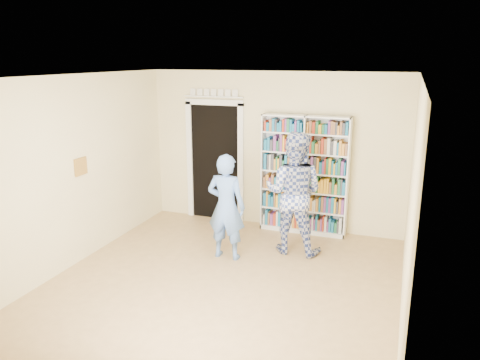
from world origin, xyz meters
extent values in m
plane|color=#9A774A|center=(0.00, 0.00, 0.00)|extent=(5.00, 5.00, 0.00)
plane|color=white|center=(0.00, 0.00, 2.70)|extent=(5.00, 5.00, 0.00)
plane|color=#F3E6A7|center=(0.00, 2.50, 1.35)|extent=(4.50, 0.00, 4.50)
plane|color=#F3E6A7|center=(-2.25, 0.00, 1.35)|extent=(0.00, 5.00, 5.00)
plane|color=#F3E6A7|center=(2.25, 0.00, 1.35)|extent=(0.00, 5.00, 5.00)
cube|color=white|center=(0.58, 2.34, 1.00)|extent=(1.46, 0.27, 2.01)
cube|color=white|center=(0.58, 2.34, 1.00)|extent=(0.02, 0.27, 2.01)
cube|color=black|center=(-1.10, 2.48, 1.05)|extent=(0.90, 0.03, 2.10)
cube|color=white|center=(-1.60, 2.47, 1.05)|extent=(0.10, 0.06, 2.20)
cube|color=white|center=(-0.60, 2.47, 1.05)|extent=(0.10, 0.06, 2.20)
cube|color=white|center=(-1.10, 2.47, 2.15)|extent=(1.10, 0.06, 0.10)
cube|color=white|center=(-1.10, 2.46, 2.25)|extent=(1.10, 0.08, 0.02)
cube|color=brown|center=(-2.23, 0.20, 1.40)|extent=(0.03, 0.25, 0.25)
imported|color=#5A82C9|center=(-0.26, 0.90, 0.79)|extent=(0.58, 0.38, 1.59)
imported|color=navy|center=(0.61, 1.47, 0.94)|extent=(0.93, 0.73, 1.87)
cube|color=white|center=(0.68, 1.29, 0.90)|extent=(0.17, 0.10, 0.27)
camera|label=1|loc=(2.15, -5.17, 2.94)|focal=35.00mm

